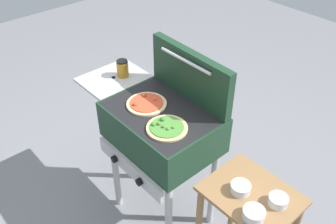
# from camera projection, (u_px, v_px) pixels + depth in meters

# --- Properties ---
(ground_plane) EXTENTS (8.00, 8.00, 0.00)m
(ground_plane) POSITION_uv_depth(u_px,v_px,m) (163.00, 211.00, 2.63)
(ground_plane) COLOR gray
(grill) EXTENTS (0.96, 0.53, 0.90)m
(grill) POSITION_uv_depth(u_px,v_px,m) (160.00, 129.00, 2.18)
(grill) COLOR #193823
(grill) RESTS_ON ground_plane
(grill_lid_open) EXTENTS (0.63, 0.09, 0.30)m
(grill_lid_open) POSITION_uv_depth(u_px,v_px,m) (190.00, 75.00, 2.11)
(grill_lid_open) COLOR #193823
(grill_lid_open) RESTS_ON grill
(pizza_veggie) EXTENTS (0.22, 0.22, 0.04)m
(pizza_veggie) POSITION_uv_depth(u_px,v_px,m) (167.00, 128.00, 1.96)
(pizza_veggie) COLOR #E0C17F
(pizza_veggie) RESTS_ON grill
(pizza_pepperoni) EXTENTS (0.23, 0.23, 0.03)m
(pizza_pepperoni) POSITION_uv_depth(u_px,v_px,m) (146.00, 103.00, 2.13)
(pizza_pepperoni) COLOR beige
(pizza_pepperoni) RESTS_ON grill
(sauce_jar) EXTENTS (0.08, 0.08, 0.11)m
(sauce_jar) POSITION_uv_depth(u_px,v_px,m) (123.00, 68.00, 2.36)
(sauce_jar) COLOR #B77A1E
(sauce_jar) RESTS_ON grill
(prep_table) EXTENTS (0.44, 0.36, 0.77)m
(prep_table) POSITION_uv_depth(u_px,v_px,m) (246.00, 222.00, 1.91)
(prep_table) COLOR olive
(prep_table) RESTS_ON ground_plane
(topping_bowl_near) EXTENTS (0.10, 0.10, 0.04)m
(topping_bowl_near) POSITION_uv_depth(u_px,v_px,m) (240.00, 188.00, 1.77)
(topping_bowl_near) COLOR silver
(topping_bowl_near) RESTS_ON prep_table
(topping_bowl_far) EXTENTS (0.09, 0.09, 0.04)m
(topping_bowl_far) POSITION_uv_depth(u_px,v_px,m) (278.00, 201.00, 1.71)
(topping_bowl_far) COLOR silver
(topping_bowl_far) RESTS_ON prep_table
(topping_bowl_middle) EXTENTS (0.10, 0.10, 0.04)m
(topping_bowl_middle) POSITION_uv_depth(u_px,v_px,m) (254.00, 214.00, 1.65)
(topping_bowl_middle) COLOR silver
(topping_bowl_middle) RESTS_ON prep_table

